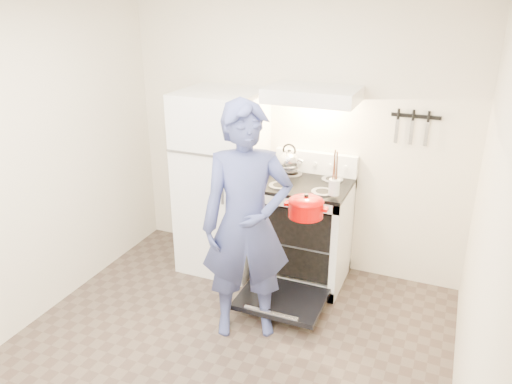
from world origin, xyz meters
The scene contains 15 objects.
floor centered at (0.00, 0.00, 0.00)m, with size 3.60×3.60×0.00m, color #4E4237.
back_wall centered at (0.00, 1.80, 1.25)m, with size 3.20×0.02×2.50m, color beige.
refrigerator centered at (-0.58, 1.45, 0.85)m, with size 0.70×0.70×1.70m, color white.
stove_body centered at (0.23, 1.48, 0.46)m, with size 0.76×0.65×0.92m, color white.
cooktop centered at (0.23, 1.48, 0.94)m, with size 0.76×0.65×0.03m, color black.
backsplash centered at (0.23, 1.76, 1.05)m, with size 0.76×0.07×0.20m, color white.
oven_door centered at (0.23, 0.88, 0.12)m, with size 0.70×0.54×0.04m, color black.
oven_rack centered at (0.23, 1.48, 0.44)m, with size 0.60×0.52×0.01m, color slate.
range_hood centered at (0.23, 1.55, 1.71)m, with size 0.76×0.50×0.12m, color white.
knife_strip centered at (1.05, 1.79, 1.55)m, with size 0.40×0.02×0.03m, color black.
pizza_stone centered at (0.20, 1.43, 0.45)m, with size 0.35×0.35×0.02m, color #957752.
tea_kettle centered at (0.01, 1.64, 1.09)m, with size 0.23×0.19×0.28m, color #B8B8BD, non-canonical shape.
utensil_jar centered at (0.53, 1.24, 1.05)m, with size 0.09×0.09×0.13m, color silver.
person centered at (0.05, 0.58, 0.92)m, with size 0.67×0.44×1.83m, color navy.
dutch_oven centered at (0.40, 0.91, 0.97)m, with size 0.34×0.27×0.22m, color #BC0300, non-canonical shape.
Camera 1 is at (1.38, -2.44, 2.51)m, focal length 35.00 mm.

